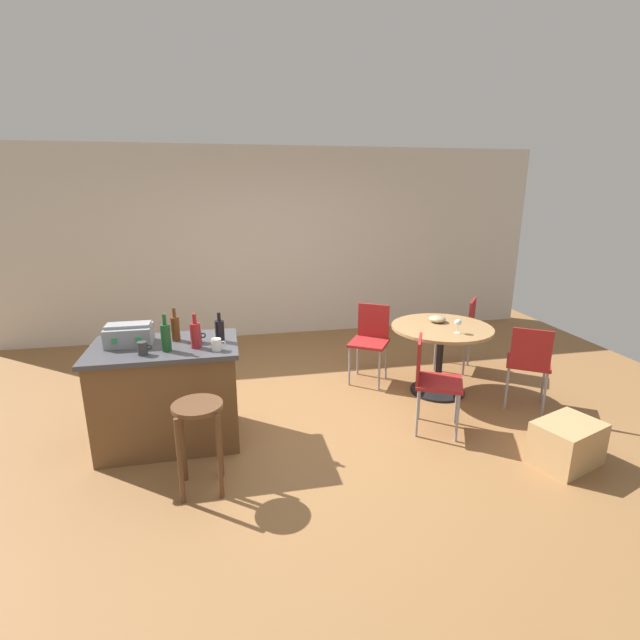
# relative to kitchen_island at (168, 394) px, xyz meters

# --- Properties ---
(ground_plane) EXTENTS (8.80, 8.80, 0.00)m
(ground_plane) POSITION_rel_kitchen_island_xyz_m (1.23, 0.10, -0.44)
(ground_plane) COLOR olive
(back_wall) EXTENTS (8.00, 0.10, 2.70)m
(back_wall) POSITION_rel_kitchen_island_xyz_m (1.23, 2.96, 0.91)
(back_wall) COLOR beige
(back_wall) RESTS_ON ground_plane
(kitchen_island) EXTENTS (1.20, 0.75, 0.88)m
(kitchen_island) POSITION_rel_kitchen_island_xyz_m (0.00, 0.00, 0.00)
(kitchen_island) COLOR brown
(kitchen_island) RESTS_ON ground_plane
(wooden_stool) EXTENTS (0.36, 0.36, 0.68)m
(wooden_stool) POSITION_rel_kitchen_island_xyz_m (0.29, -0.75, 0.06)
(wooden_stool) COLOR brown
(wooden_stool) RESTS_ON ground_plane
(dining_table) EXTENTS (1.05, 1.05, 0.74)m
(dining_table) POSITION_rel_kitchen_island_xyz_m (2.73, 0.46, 0.13)
(dining_table) COLOR black
(dining_table) RESTS_ON ground_plane
(folding_chair_near) EXTENTS (0.54, 0.54, 0.87)m
(folding_chair_near) POSITION_rel_kitchen_island_xyz_m (2.29, -0.27, 0.07)
(folding_chair_near) COLOR maroon
(folding_chair_near) RESTS_ON ground_plane
(folding_chair_far) EXTENTS (0.56, 0.56, 0.87)m
(folding_chair_far) POSITION_rel_kitchen_island_xyz_m (3.40, -0.09, 0.07)
(folding_chair_far) COLOR maroon
(folding_chair_far) RESTS_ON ground_plane
(folding_chair_left) EXTENTS (0.56, 0.56, 0.88)m
(folding_chair_left) POSITION_rel_kitchen_island_xyz_m (3.26, 1.03, 0.08)
(folding_chair_left) COLOR maroon
(folding_chair_left) RESTS_ON ground_plane
(folding_chair_right) EXTENTS (0.55, 0.55, 0.87)m
(folding_chair_right) POSITION_rel_kitchen_island_xyz_m (2.10, 0.94, 0.07)
(folding_chair_right) COLOR maroon
(folding_chair_right) RESTS_ON ground_plane
(toolbox) EXTENTS (0.37, 0.27, 0.18)m
(toolbox) POSITION_rel_kitchen_island_xyz_m (-0.28, 0.08, 0.52)
(toolbox) COLOR gray
(toolbox) RESTS_ON kitchen_island
(bottle_0) EXTENTS (0.08, 0.08, 0.30)m
(bottle_0) POSITION_rel_kitchen_island_xyz_m (0.04, -0.15, 0.56)
(bottle_0) COLOR #194C23
(bottle_0) RESTS_ON kitchen_island
(bottle_1) EXTENTS (0.08, 0.08, 0.25)m
(bottle_1) POSITION_rel_kitchen_island_xyz_m (0.46, 0.01, 0.54)
(bottle_1) COLOR black
(bottle_1) RESTS_ON kitchen_island
(bottle_2) EXTENTS (0.08, 0.08, 0.29)m
(bottle_2) POSITION_rel_kitchen_island_xyz_m (0.27, -0.11, 0.55)
(bottle_2) COLOR maroon
(bottle_2) RESTS_ON kitchen_island
(bottle_3) EXTENTS (0.07, 0.07, 0.29)m
(bottle_3) POSITION_rel_kitchen_island_xyz_m (0.09, 0.11, 0.55)
(bottle_3) COLOR #603314
(bottle_3) RESTS_ON kitchen_island
(cup_0) EXTENTS (0.11, 0.08, 0.11)m
(cup_0) POSITION_rel_kitchen_island_xyz_m (-0.13, -0.20, 0.49)
(cup_0) COLOR #383838
(cup_0) RESTS_ON kitchen_island
(cup_1) EXTENTS (0.12, 0.08, 0.11)m
(cup_1) POSITION_rel_kitchen_island_xyz_m (0.27, 0.02, 0.49)
(cup_1) COLOR #383838
(cup_1) RESTS_ON kitchen_island
(cup_2) EXTENTS (0.12, 0.08, 0.10)m
(cup_2) POSITION_rel_kitchen_island_xyz_m (0.43, -0.22, 0.49)
(cup_2) COLOR white
(cup_2) RESTS_ON kitchen_island
(wine_glass) EXTENTS (0.07, 0.07, 0.14)m
(wine_glass) POSITION_rel_kitchen_island_xyz_m (2.77, 0.21, 0.41)
(wine_glass) COLOR silver
(wine_glass) RESTS_ON dining_table
(serving_bowl) EXTENTS (0.18, 0.18, 0.07)m
(serving_bowl) POSITION_rel_kitchen_island_xyz_m (2.75, 0.62, 0.33)
(serving_bowl) COLOR tan
(serving_bowl) RESTS_ON dining_table
(cardboard_box) EXTENTS (0.61, 0.52, 0.35)m
(cardboard_box) POSITION_rel_kitchen_island_xyz_m (3.13, -1.01, -0.27)
(cardboard_box) COLOR tan
(cardboard_box) RESTS_ON ground_plane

